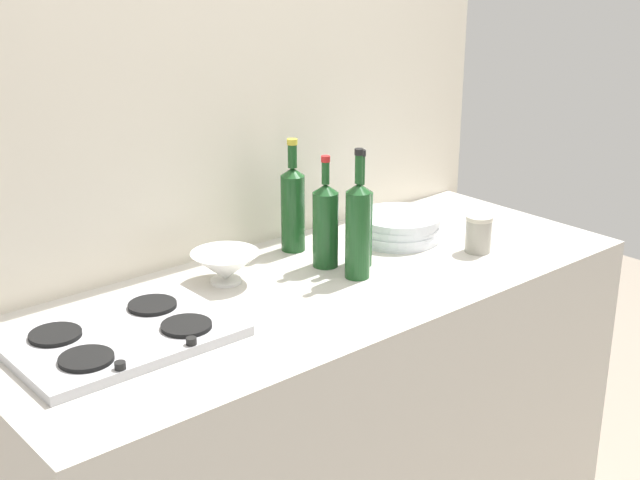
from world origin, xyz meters
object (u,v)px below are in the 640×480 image
at_px(wine_bottle_leftmost, 360,223).
at_px(mixing_bowl, 225,266).
at_px(plate_stack, 398,227).
at_px(wine_bottle_mid_left, 325,224).
at_px(condiment_jar_front, 479,234).
at_px(wine_bottle_mid_right, 358,229).
at_px(stovetop_hob, 122,336).
at_px(wine_bottle_rightmost, 293,207).

bearing_deg(wine_bottle_leftmost, mixing_bowl, 159.41).
bearing_deg(plate_stack, wine_bottle_mid_left, -175.42).
bearing_deg(condiment_jar_front, wine_bottle_mid_right, 168.07).
distance_m(wine_bottle_mid_right, mixing_bowl, 0.36).
xyz_separation_m(stovetop_hob, wine_bottle_rightmost, (0.67, 0.21, 0.12)).
bearing_deg(wine_bottle_rightmost, wine_bottle_leftmost, -72.86).
bearing_deg(wine_bottle_mid_left, plate_stack, 4.58).
bearing_deg(wine_bottle_leftmost, wine_bottle_mid_right, -137.07).
bearing_deg(condiment_jar_front, plate_stack, 113.87).
bearing_deg(mixing_bowl, wine_bottle_leftmost, -20.59).
distance_m(wine_bottle_leftmost, mixing_bowl, 0.39).
distance_m(wine_bottle_mid_left, mixing_bowl, 0.30).
height_order(mixing_bowl, condiment_jar_front, condiment_jar_front).
xyz_separation_m(wine_bottle_mid_right, wine_bottle_rightmost, (0.00, 0.27, -0.01)).
distance_m(stovetop_hob, wine_bottle_mid_right, 0.68).
bearing_deg(wine_bottle_mid_right, mixing_bowl, 145.93).
relative_size(plate_stack, condiment_jar_front, 2.41).
relative_size(wine_bottle_rightmost, mixing_bowl, 1.82).
relative_size(stovetop_hob, wine_bottle_leftmost, 1.51).
bearing_deg(wine_bottle_mid_left, mixing_bowl, 164.27).
bearing_deg(wine_bottle_rightmost, plate_stack, -24.08).
relative_size(plate_stack, wine_bottle_mid_right, 0.74).
bearing_deg(wine_bottle_leftmost, condiment_jar_front, -23.87).
bearing_deg(wine_bottle_rightmost, mixing_bowl, -165.02).
relative_size(wine_bottle_leftmost, mixing_bowl, 1.80).
xyz_separation_m(wine_bottle_mid_right, condiment_jar_front, (0.40, -0.08, -0.08)).
xyz_separation_m(wine_bottle_leftmost, condiment_jar_front, (0.33, -0.15, -0.07)).
height_order(wine_bottle_mid_right, wine_bottle_rightmost, wine_bottle_mid_right).
bearing_deg(mixing_bowl, wine_bottle_mid_left, -15.73).
distance_m(wine_bottle_mid_left, wine_bottle_rightmost, 0.16).
relative_size(stovetop_hob, condiment_jar_front, 4.57).
distance_m(wine_bottle_leftmost, wine_bottle_rightmost, 0.22).
bearing_deg(wine_bottle_leftmost, wine_bottle_rightmost, 107.14).
bearing_deg(plate_stack, condiment_jar_front, -66.13).
bearing_deg(wine_bottle_mid_left, wine_bottle_rightmost, 85.49).
distance_m(wine_bottle_mid_left, condiment_jar_front, 0.46).
bearing_deg(stovetop_hob, mixing_bowl, 19.71).
xyz_separation_m(stovetop_hob, plate_stack, (0.97, 0.08, 0.02)).
distance_m(wine_bottle_leftmost, wine_bottle_mid_left, 0.10).
xyz_separation_m(wine_bottle_leftmost, wine_bottle_mid_left, (-0.08, 0.06, -0.00)).
height_order(stovetop_hob, mixing_bowl, mixing_bowl).
bearing_deg(wine_bottle_leftmost, plate_stack, 19.21).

